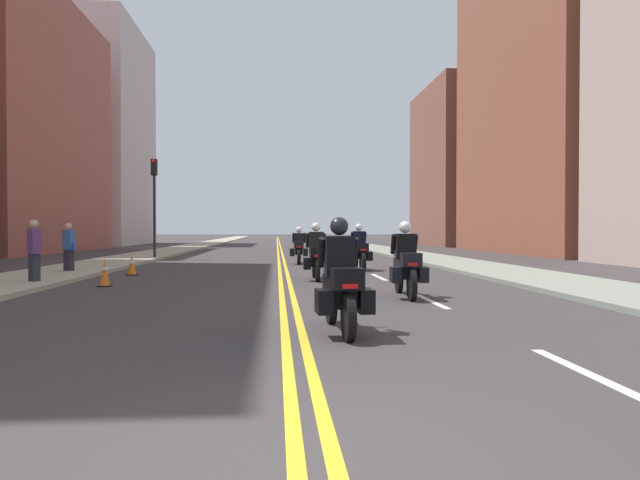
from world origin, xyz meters
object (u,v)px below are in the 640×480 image
at_px(traffic_light_near, 154,190).
at_px(pedestrian_2, 34,252).
at_px(motorcycle_1, 406,266).
at_px(traffic_cone_2, 105,272).
at_px(traffic_cone_0, 132,265).
at_px(motorcycle_3, 359,251).
at_px(pedestrian_0, 69,248).
at_px(motorcycle_2, 316,257).
at_px(motorcycle_4, 299,249).
at_px(motorcycle_0, 340,286).

bearing_deg(traffic_light_near, pedestrian_2, -91.38).
height_order(motorcycle_1, traffic_cone_2, motorcycle_1).
distance_m(traffic_cone_0, pedestrian_2, 3.82).
distance_m(motorcycle_3, pedestrian_0, 9.80).
bearing_deg(pedestrian_0, pedestrian_2, -52.72).
height_order(motorcycle_2, pedestrian_0, pedestrian_0).
xyz_separation_m(motorcycle_2, motorcycle_4, (-0.18, 8.01, -0.03)).
bearing_deg(motorcycle_1, traffic_cone_2, 160.40).
xyz_separation_m(motorcycle_0, motorcycle_1, (1.88, 4.21, 0.01)).
height_order(traffic_cone_2, traffic_light_near, traffic_light_near).
bearing_deg(motorcycle_3, motorcycle_0, -101.26).
xyz_separation_m(traffic_cone_0, traffic_cone_2, (0.24, -3.78, 0.04)).
relative_size(motorcycle_1, traffic_cone_0, 3.48).
bearing_deg(motorcycle_3, pedestrian_2, -152.64).
height_order(motorcycle_1, traffic_light_near, traffic_light_near).
distance_m(motorcycle_1, traffic_cone_0, 9.97).
distance_m(motorcycle_1, motorcycle_3, 8.48).
bearing_deg(motorcycle_4, traffic_light_near, 151.64).
xyz_separation_m(motorcycle_3, traffic_cone_2, (-7.35, -5.56, -0.31)).
relative_size(motorcycle_1, traffic_light_near, 0.46).
distance_m(motorcycle_4, traffic_light_near, 8.53).
xyz_separation_m(motorcycle_3, pedestrian_0, (-9.72, -1.27, 0.19)).
xyz_separation_m(motorcycle_0, traffic_cone_2, (-5.26, 7.12, -0.30)).
bearing_deg(motorcycle_4, traffic_cone_0, -131.10).
xyz_separation_m(traffic_light_near, pedestrian_2, (-0.32, -13.36, -2.50)).
bearing_deg(traffic_cone_2, motorcycle_3, 37.09).
distance_m(motorcycle_3, pedestrian_2, 10.60).
distance_m(traffic_cone_0, traffic_light_near, 10.51).
relative_size(motorcycle_2, motorcycle_4, 1.00).
height_order(motorcycle_0, traffic_cone_2, motorcycle_0).
xyz_separation_m(motorcycle_0, motorcycle_3, (2.09, 12.68, 0.00)).
bearing_deg(motorcycle_4, motorcycle_1, -78.88).
bearing_deg(motorcycle_1, motorcycle_0, -111.48).
height_order(motorcycle_1, motorcycle_2, motorcycle_2).
relative_size(motorcycle_3, traffic_light_near, 0.46).
relative_size(motorcycle_2, traffic_cone_2, 2.94).
xyz_separation_m(motorcycle_4, traffic_cone_2, (-5.34, -9.56, -0.28)).
xyz_separation_m(motorcycle_1, traffic_cone_0, (-7.38, 6.70, -0.35)).
xyz_separation_m(motorcycle_0, traffic_cone_0, (-5.50, 10.91, -0.34)).
height_order(motorcycle_1, motorcycle_3, motorcycle_3).
relative_size(traffic_cone_0, pedestrian_0, 0.39).
relative_size(pedestrian_0, pedestrian_2, 0.97).
bearing_deg(motorcycle_1, motorcycle_3, 91.15).
relative_size(motorcycle_0, pedestrian_2, 1.22).
bearing_deg(motorcycle_3, traffic_cone_0, -168.72).
bearing_deg(pedestrian_0, motorcycle_1, -6.79).
distance_m(motorcycle_0, traffic_light_near, 22.13).
relative_size(motorcycle_0, traffic_cone_0, 3.23).
relative_size(motorcycle_4, traffic_cone_0, 3.32).
relative_size(motorcycle_3, traffic_cone_0, 3.49).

